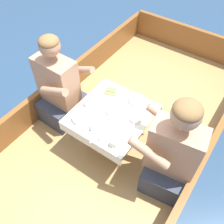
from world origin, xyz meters
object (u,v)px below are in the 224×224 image
at_px(person_starboard, 172,155).
at_px(person_port, 60,89).
at_px(tin_can, 114,143).
at_px(coffee_cup_starboard, 88,102).
at_px(coffee_cup_port, 94,127).
at_px(sandwich, 111,91).

bearing_deg(person_starboard, person_port, -10.57).
bearing_deg(tin_can, coffee_cup_starboard, 152.64).
bearing_deg(coffee_cup_port, sandwich, 106.40).
relative_size(sandwich, coffee_cup_starboard, 1.39).
height_order(coffee_cup_port, tin_can, coffee_cup_port).
relative_size(person_port, coffee_cup_port, 11.14).
distance_m(person_port, coffee_cup_port, 0.64).
bearing_deg(person_starboard, sandwich, -27.50).
relative_size(coffee_cup_port, coffee_cup_starboard, 0.92).
bearing_deg(person_starboard, coffee_cup_starboard, -10.49).
height_order(person_starboard, coffee_cup_starboard, person_starboard).
xyz_separation_m(person_starboard, sandwich, (-0.79, 0.28, 0.05)).
relative_size(coffee_cup_port, tin_can, 1.35).
bearing_deg(person_starboard, coffee_cup_port, 5.43).
bearing_deg(coffee_cup_starboard, tin_can, -27.36).
bearing_deg(coffee_cup_port, person_port, 160.67).
relative_size(person_starboard, sandwich, 7.46).
distance_m(person_starboard, coffee_cup_port, 0.68).
bearing_deg(coffee_cup_starboard, sandwich, 69.16).
distance_m(sandwich, coffee_cup_starboard, 0.26).
height_order(person_starboard, tin_can, person_starboard).
relative_size(person_starboard, tin_can, 15.20).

